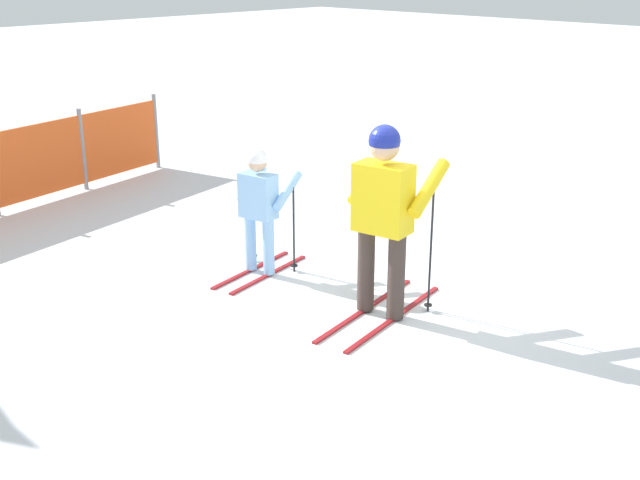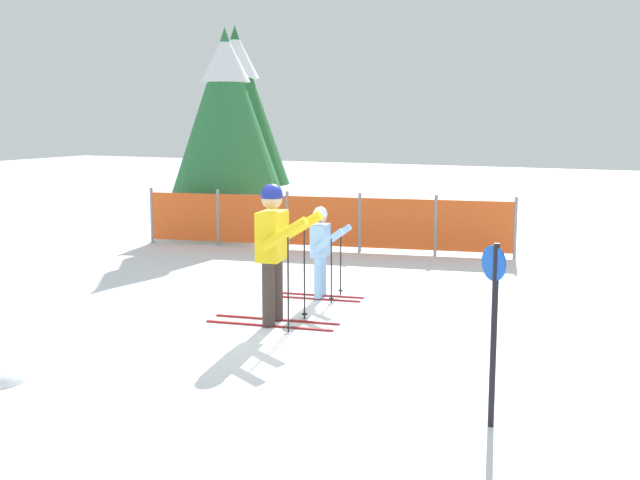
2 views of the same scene
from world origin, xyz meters
TOP-DOWN VIEW (x-y plane):
  - ground_plane at (0.00, 0.00)m, footprint 60.00×60.00m
  - skier_adult at (-0.15, 0.02)m, footprint 1.60×0.78m
  - skier_child at (-0.24, 1.48)m, footprint 1.20×0.58m

SIDE VIEW (x-z plane):
  - ground_plane at x=0.00m, z-range 0.00..0.00m
  - skier_child at x=-0.24m, z-range 0.11..1.35m
  - skier_adult at x=-0.15m, z-range 0.16..1.83m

